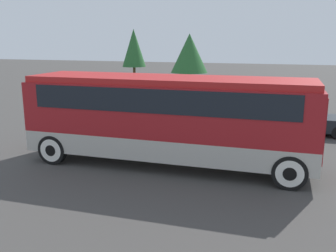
# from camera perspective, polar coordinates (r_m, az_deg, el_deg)

# --- Properties ---
(ground_plane) EXTENTS (120.00, 120.00, 0.00)m
(ground_plane) POSITION_cam_1_polar(r_m,az_deg,el_deg) (13.81, -0.00, -5.82)
(ground_plane) COLOR #423F3D
(tour_bus) EXTENTS (10.19, 2.68, 3.19)m
(tour_bus) POSITION_cam_1_polar(r_m,az_deg,el_deg) (13.29, 0.40, 2.02)
(tour_bus) COLOR #B7B2A8
(tour_bus) RESTS_ON ground_plane
(parked_car_near) EXTENTS (4.58, 1.88, 1.34)m
(parked_car_near) POSITION_cam_1_polar(r_m,az_deg,el_deg) (19.36, 18.78, 1.05)
(parked_car_near) COLOR black
(parked_car_near) RESTS_ON ground_plane
(parked_car_mid) EXTENTS (4.36, 1.79, 1.45)m
(parked_car_mid) POSITION_cam_1_polar(r_m,az_deg,el_deg) (18.34, 4.10, 1.23)
(parked_car_mid) COLOR silver
(parked_car_mid) RESTS_ON ground_plane
(tree_left) EXTENTS (3.10, 3.10, 4.95)m
(tree_left) POSITION_cam_1_polar(r_m,az_deg,el_deg) (32.05, 3.28, 11.00)
(tree_left) COLOR brown
(tree_left) RESTS_ON ground_plane
(tree_center) EXTENTS (2.54, 2.54, 5.57)m
(tree_center) POSITION_cam_1_polar(r_m,az_deg,el_deg) (41.38, -5.23, 11.75)
(tree_center) COLOR brown
(tree_center) RESTS_ON ground_plane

